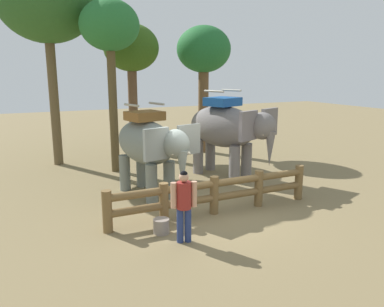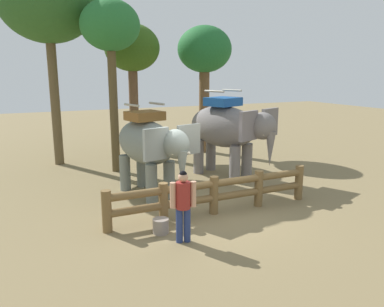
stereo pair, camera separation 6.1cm
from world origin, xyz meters
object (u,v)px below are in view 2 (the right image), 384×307
object	(u,v)px
log_fence	(214,192)
tree_far_left	(110,30)
tree_deep_back	(132,51)
feed_bucket	(161,226)
tree_far_right	(47,2)
elephant_center	(228,129)
tree_back_center	(204,53)
elephant_near_left	(149,145)
tourist_woman_in_black	(183,201)

from	to	relation	value
log_fence	tree_far_left	bearing A→B (deg)	103.58
tree_deep_back	feed_bucket	bearing A→B (deg)	-102.33
tree_far_right	log_fence	bearing A→B (deg)	-67.12
elephant_center	tree_back_center	distance (m)	5.32
elephant_near_left	tree_deep_back	distance (m)	6.85
tourist_woman_in_black	tree_back_center	xyz separation A→B (m)	(4.82, 8.70, 3.65)
elephant_near_left	tourist_woman_in_black	xyz separation A→B (m)	(-0.36, -3.46, -0.64)
tourist_woman_in_black	tree_far_right	world-z (taller)	tree_far_right
tree_far_right	feed_bucket	size ratio (longest dim) A/B	20.83
elephant_near_left	tree_back_center	xyz separation A→B (m)	(4.46, 5.24, 3.01)
tree_back_center	elephant_near_left	bearing A→B (deg)	-130.39
elephant_near_left	tourist_woman_in_black	world-z (taller)	elephant_near_left
elephant_center	tree_deep_back	distance (m)	6.20
elephant_center	feed_bucket	xyz separation A→B (m)	(-3.94, -3.70, -1.60)
elephant_near_left	tree_far_left	distance (m)	5.02
elephant_center	tourist_woman_in_black	size ratio (longest dim) A/B	2.25
log_fence	tree_back_center	distance (m)	9.10
feed_bucket	tree_far_right	bearing A→B (deg)	100.22
tourist_woman_in_black	tree_far_left	size ratio (longest dim) A/B	0.26
log_fence	tourist_woman_in_black	world-z (taller)	tourist_woman_in_black
tourist_woman_in_black	tree_deep_back	bearing A→B (deg)	80.30
tourist_woman_in_black	tree_back_center	world-z (taller)	tree_back_center
log_fence	tree_far_left	world-z (taller)	tree_far_left
log_fence	elephant_center	xyz separation A→B (m)	(2.18, 3.10, 1.18)
tree_back_center	tree_far_right	size ratio (longest dim) A/B	0.73
elephant_center	tree_back_center	world-z (taller)	tree_back_center
tourist_woman_in_black	tree_far_right	bearing A→B (deg)	101.37
tree_back_center	tourist_woman_in_black	bearing A→B (deg)	-118.99
log_fence	tree_deep_back	distance (m)	9.15
feed_bucket	tourist_woman_in_black	bearing A→B (deg)	-65.18
tourist_woman_in_black	tree_back_center	bearing A→B (deg)	61.01
log_fence	elephant_center	bearing A→B (deg)	54.85
tree_deep_back	feed_bucket	size ratio (longest dim) A/B	15.15
tourist_woman_in_black	feed_bucket	bearing A→B (deg)	114.82
log_fence	tree_back_center	world-z (taller)	tree_back_center
elephant_near_left	tree_back_center	distance (m)	7.51
elephant_near_left	elephant_center	distance (m)	3.39
elephant_center	log_fence	bearing A→B (deg)	-125.15
elephant_center	tree_far_right	xyz separation A→B (m)	(-5.44, 4.62, 4.64)
tree_far_right	tree_deep_back	bearing A→B (deg)	7.82
log_fence	tree_far_right	xyz separation A→B (m)	(-3.26, 7.72, 5.82)
tourist_woman_in_black	tree_far_left	xyz separation A→B (m)	(0.10, 6.87, 4.31)
tree_far_left	tree_far_right	bearing A→B (deg)	131.94
log_fence	elephant_near_left	size ratio (longest dim) A/B	1.77
elephant_near_left	tree_far_left	bearing A→B (deg)	94.49
tree_back_center	feed_bucket	bearing A→B (deg)	-122.53
elephant_center	tree_far_left	world-z (taller)	tree_far_left
log_fence	tourist_woman_in_black	distance (m)	1.96
elephant_center	tree_deep_back	size ratio (longest dim) A/B	0.64
elephant_near_left	tourist_woman_in_black	size ratio (longest dim) A/B	2.04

